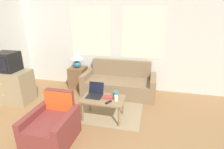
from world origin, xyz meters
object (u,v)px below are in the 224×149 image
couch (119,84)px  television (6,62)px  armchair (53,127)px  cup_navy (116,98)px  coffee_table (103,101)px  tv_remote (108,102)px  laptop (95,93)px  table_lamp (77,57)px  cup_yellow (116,94)px  book_red (108,97)px

couch → television: bearing=-156.8°
armchair → cup_navy: (0.91, 0.80, 0.24)m
coffee_table → tv_remote: 0.22m
television → laptop: 2.21m
television → couch: bearing=23.2°
laptop → cup_navy: laptop is taller
armchair → table_lamp: table_lamp is taller
coffee_table → cup_yellow: bearing=32.6°
couch → cup_yellow: couch is taller
tv_remote → armchair: bearing=-139.1°
television → coffee_table: bearing=-4.7°
couch → laptop: couch is taller
couch → coffee_table: bearing=-94.1°
tv_remote → cup_yellow: bearing=74.6°
armchair → book_red: size_ratio=4.23×
coffee_table → couch: bearing=85.9°
couch → coffee_table: couch is taller
cup_yellow → television: bearing=178.9°
armchair → cup_yellow: (0.87, 0.98, 0.24)m
laptop → coffee_table: bearing=-22.8°
cup_yellow → book_red: 0.17m
cup_navy → couch: bearing=98.2°
couch → television: 2.75m
coffee_table → laptop: bearing=157.2°
table_lamp → laptop: table_lamp is taller
armchair → book_red: (0.74, 0.87, 0.21)m
television → cup_yellow: 2.62m
television → tv_remote: television is taller
television → coffee_table: television is taller
television → cup_navy: television is taller
laptop → cup_yellow: (0.42, 0.06, -0.00)m
table_lamp → cup_yellow: size_ratio=4.52×
cup_yellow → tv_remote: size_ratio=0.69×
cup_navy → cup_yellow: (-0.04, 0.18, -0.00)m
television → cup_yellow: bearing=-1.1°
armchair → laptop: armchair is taller
laptop → cup_navy: 0.48m
cup_navy → armchair: bearing=-138.9°
armchair → tv_remote: bearing=40.9°
television → cup_yellow: television is taller
cup_yellow → coffee_table: bearing=-147.4°
couch → book_red: couch is taller
armchair → television: bearing=149.0°
laptop → tv_remote: laptop is taller
table_lamp → cup_yellow: 1.85m
cup_yellow → book_red: bearing=-141.6°
couch → television: size_ratio=3.73×
coffee_table → television: bearing=175.3°
television → cup_navy: 2.67m
laptop → cup_navy: size_ratio=2.91×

